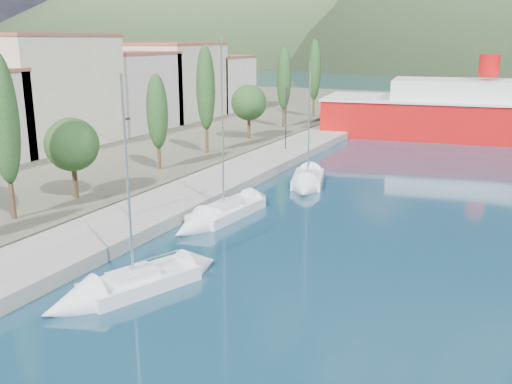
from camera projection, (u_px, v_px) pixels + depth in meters
The scene contains 8 objects.
ground at pixel (468, 94), 123.60m from camera, with size 1400.00×1400.00×0.00m, color #15394D.
quay at pixel (220, 182), 45.55m from camera, with size 5.00×88.00×0.80m, color gray.
town_buildings at pixel (87, 94), 63.36m from camera, with size 9.20×69.20×11.30m.
tree_row at pixel (192, 103), 52.02m from camera, with size 3.90×63.43×10.81m.
lamp_posts at pixel (134, 162), 35.27m from camera, with size 0.15×48.15×6.06m.
sailboat_near at pixel (105, 294), 25.70m from camera, with size 4.84×7.88×10.89m.
sailboat_mid at pixel (209, 220), 36.25m from camera, with size 3.09×8.82×12.44m.
sailboat_far at pixel (306, 185), 44.94m from camera, with size 4.24×7.60×10.65m.
Camera 1 is at (12.83, -12.54, 11.42)m, focal length 40.00 mm.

